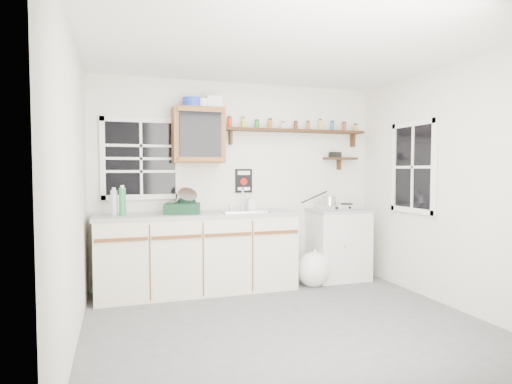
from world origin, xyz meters
TOP-DOWN VIEW (x-y plane):
  - room at (0.00, 0.00)m, footprint 3.64×3.24m
  - main_cabinet at (-0.58, 1.30)m, footprint 2.31×0.63m
  - right_cabinet at (1.25, 1.32)m, footprint 0.73×0.57m
  - sink at (-0.05, 1.30)m, footprint 0.52×0.44m
  - upper_cabinet at (-0.55, 1.44)m, footprint 0.60×0.32m
  - upper_cabinet_clutter at (-0.52, 1.44)m, footprint 0.46×0.24m
  - spice_shelf at (0.71, 1.51)m, footprint 1.91×0.18m
  - secondary_shelf at (1.36, 1.52)m, footprint 0.45×0.16m
  - warning_sign at (0.05, 1.59)m, footprint 0.22×0.02m
  - window_back at (-1.20, 1.59)m, footprint 0.93×0.03m
  - window_right at (1.79, 0.55)m, footprint 0.03×0.78m
  - water_bottles at (-1.46, 1.28)m, footprint 0.16×0.12m
  - dish_rack at (-0.75, 1.28)m, footprint 0.45×0.38m
  - soap_bottle at (0.10, 1.44)m, footprint 0.10×0.10m
  - rag at (0.18, 1.17)m, footprint 0.13×0.11m
  - hotplate at (1.23, 1.31)m, footprint 0.52×0.31m
  - saucepan at (1.10, 1.31)m, footprint 0.41×0.24m
  - trash_bag at (0.80, 1.11)m, footprint 0.42×0.38m

SIDE VIEW (x-z plane):
  - trash_bag at x=0.80m, z-range -0.04..0.44m
  - right_cabinet at x=1.25m, z-range 0.00..0.91m
  - main_cabinet at x=-0.58m, z-range 0.00..0.92m
  - rag at x=0.18m, z-range 0.92..0.94m
  - sink at x=-0.05m, z-range 0.79..1.08m
  - hotplate at x=1.23m, z-range 0.91..0.98m
  - dish_rack at x=-0.75m, z-range 0.87..1.16m
  - soap_bottle at x=0.10m, z-range 0.92..1.13m
  - saucepan at x=1.10m, z-range 0.94..1.12m
  - water_bottles at x=-1.46m, z-range 0.90..1.24m
  - room at x=0.00m, z-range -0.02..2.52m
  - warning_sign at x=0.05m, z-range 1.13..1.43m
  - window_right at x=1.79m, z-range 0.91..1.99m
  - window_back at x=-1.20m, z-range 1.06..2.04m
  - secondary_shelf at x=1.36m, z-range 1.46..1.69m
  - upper_cabinet at x=-0.55m, z-range 1.50..2.15m
  - spice_shelf at x=0.71m, z-range 1.75..2.11m
  - upper_cabinet_clutter at x=-0.52m, z-range 2.14..2.28m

